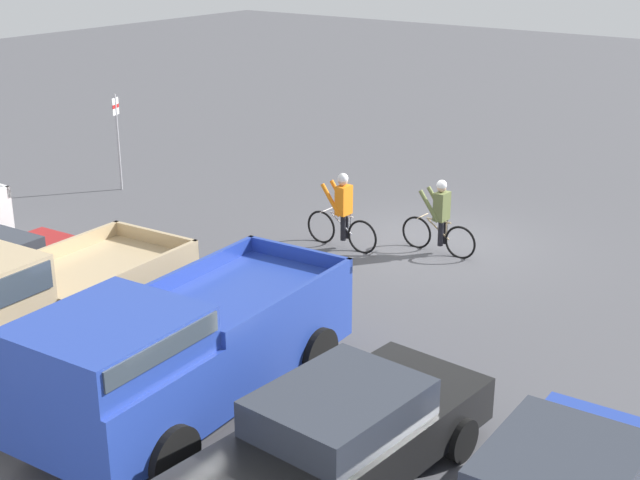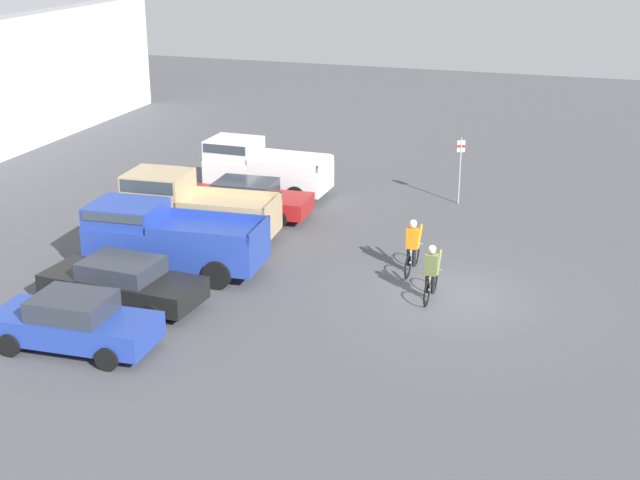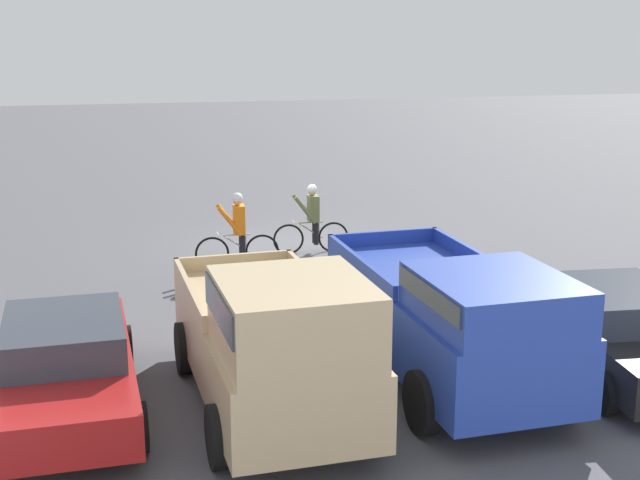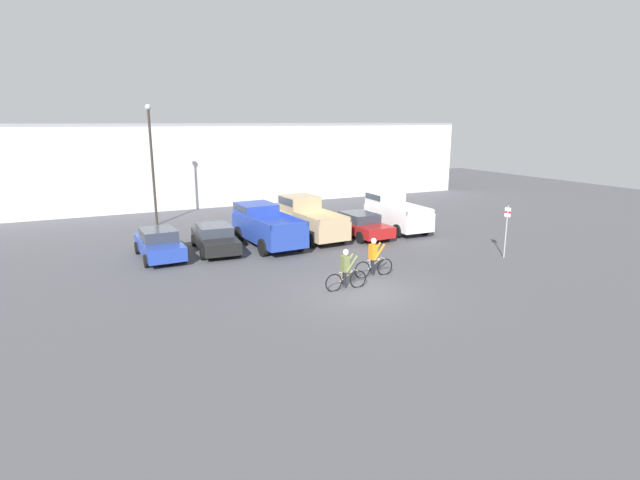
# 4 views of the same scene
# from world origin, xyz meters

# --- Properties ---
(ground_plane) EXTENTS (80.00, 80.00, 0.00)m
(ground_plane) POSITION_xyz_m (0.00, 0.00, 0.00)
(ground_plane) COLOR #4C4C51
(sedan_1) EXTENTS (2.22, 4.78, 1.37)m
(sedan_1) POSITION_xyz_m (-3.57, 8.79, 0.69)
(sedan_1) COLOR black
(sedan_1) RESTS_ON ground_plane
(pickup_truck_0) EXTENTS (2.54, 5.59, 2.11)m
(pickup_truck_0) POSITION_xyz_m (-0.79, 8.81, 1.12)
(pickup_truck_0) COLOR #233D9E
(pickup_truck_0) RESTS_ON ground_plane
(pickup_truck_1) EXTENTS (2.43, 5.24, 2.32)m
(pickup_truck_1) POSITION_xyz_m (2.01, 9.39, 1.19)
(pickup_truck_1) COLOR tan
(pickup_truck_1) RESTS_ON ground_plane
(cyclist_0) EXTENTS (1.89, 0.46, 1.74)m
(cyclist_0) POSITION_xyz_m (1.49, 1.48, 0.85)
(cyclist_0) COLOR black
(cyclist_0) RESTS_ON ground_plane
(cyclist_1) EXTENTS (1.83, 0.46, 1.68)m
(cyclist_1) POSITION_xyz_m (-0.41, 0.51, 0.82)
(cyclist_1) COLOR black
(cyclist_1) RESTS_ON ground_plane
(fire_lane_sign) EXTENTS (0.12, 0.29, 2.60)m
(fire_lane_sign) POSITION_xyz_m (8.92, 1.29, 1.56)
(fire_lane_sign) COLOR #9E9EA3
(fire_lane_sign) RESTS_ON ground_plane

